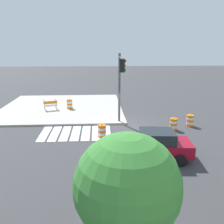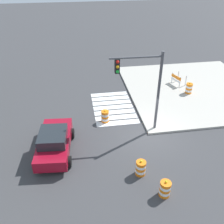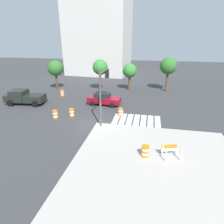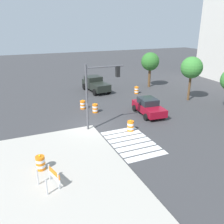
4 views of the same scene
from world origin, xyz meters
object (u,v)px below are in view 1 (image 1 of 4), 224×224
at_px(traffic_barrel_near_corner, 190,121).
at_px(construction_barricade, 50,104).
at_px(traffic_barrel_on_sidewalk, 70,104).
at_px(street_tree_streetside_near, 127,188).
at_px(traffic_barrel_crosswalk_end, 173,124).
at_px(sports_car, 153,145).
at_px(traffic_barrel_median_near, 102,131).
at_px(traffic_light_pole, 121,77).

distance_m(traffic_barrel_near_corner, construction_barricade, 13.09).
xyz_separation_m(traffic_barrel_on_sidewalk, street_tree_streetside_near, (-3.40, 19.42, 2.66)).
relative_size(traffic_barrel_near_corner, traffic_barrel_crosswalk_end, 1.00).
xyz_separation_m(traffic_barrel_on_sidewalk, construction_barricade, (1.83, 0.35, 0.12)).
relative_size(sports_car, traffic_barrel_near_corner, 4.36).
bearing_deg(traffic_barrel_near_corner, traffic_barrel_median_near, 16.55).
bearing_deg(traffic_light_pole, construction_barricade, -39.71).
distance_m(sports_car, traffic_barrel_near_corner, 7.01).
distance_m(traffic_barrel_median_near, traffic_barrel_on_sidewalk, 8.39).
bearing_deg(sports_car, street_tree_streetside_near, 72.95).
xyz_separation_m(traffic_light_pole, street_tree_streetside_near, (1.13, 13.78, -0.65)).
distance_m(traffic_barrel_crosswalk_end, traffic_light_pole, 5.35).
bearing_deg(traffic_barrel_crosswalk_end, sports_car, 61.08).
distance_m(traffic_barrel_crosswalk_end, street_tree_streetside_near, 14.12).
distance_m(sports_car, street_tree_streetside_near, 8.83).
distance_m(traffic_barrel_near_corner, street_tree_streetside_near, 15.51).
xyz_separation_m(sports_car, street_tree_streetside_near, (2.49, 8.11, 2.44)).
bearing_deg(construction_barricade, traffic_barrel_near_corner, 155.81).
relative_size(traffic_light_pole, street_tree_streetside_near, 1.23).
relative_size(sports_car, traffic_barrel_on_sidewalk, 4.36).
bearing_deg(traffic_barrel_median_near, traffic_barrel_near_corner, -163.45).
xyz_separation_m(construction_barricade, street_tree_streetside_near, (-5.23, 19.06, 2.54)).
bearing_deg(street_tree_streetside_near, sports_car, -107.05).
relative_size(traffic_barrel_on_sidewalk, traffic_light_pole, 0.19).
bearing_deg(sports_car, traffic_barrel_on_sidewalk, -62.48).
xyz_separation_m(traffic_barrel_crosswalk_end, traffic_barrel_median_near, (5.45, 1.26, 0.00)).
bearing_deg(traffic_light_pole, traffic_barrel_crosswalk_end, 167.00).
distance_m(traffic_barrel_crosswalk_end, traffic_barrel_median_near, 5.59).
relative_size(construction_barricade, street_tree_streetside_near, 0.31).
relative_size(traffic_barrel_crosswalk_end, street_tree_streetside_near, 0.23).
height_order(traffic_barrel_near_corner, traffic_barrel_crosswalk_end, same).
bearing_deg(traffic_barrel_on_sidewalk, traffic_barrel_crosswalk_end, 142.40).
relative_size(sports_car, street_tree_streetside_near, 0.99).
relative_size(construction_barricade, traffic_light_pole, 0.26).
bearing_deg(sports_car, traffic_light_pole, -76.56).
height_order(construction_barricade, street_tree_streetside_near, street_tree_streetside_near).
xyz_separation_m(traffic_barrel_crosswalk_end, street_tree_streetside_near, (5.11, 12.86, 2.81)).
distance_m(traffic_barrel_near_corner, traffic_barrel_crosswalk_end, 1.80).
bearing_deg(traffic_barrel_on_sidewalk, sports_car, 117.52).
bearing_deg(street_tree_streetside_near, traffic_barrel_on_sidewalk, -80.06).
bearing_deg(traffic_light_pole, traffic_barrel_median_near, 55.90).
height_order(traffic_barrel_crosswalk_end, street_tree_streetside_near, street_tree_streetside_near).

